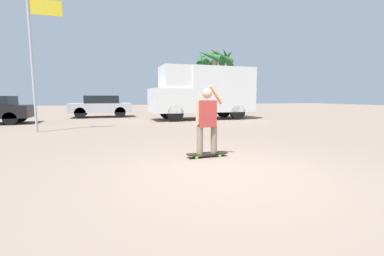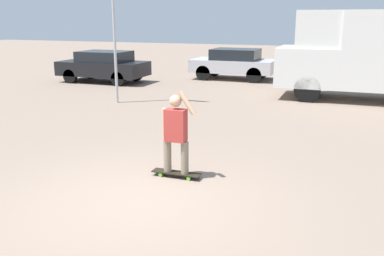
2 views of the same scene
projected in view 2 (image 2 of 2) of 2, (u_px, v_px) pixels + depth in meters
name	position (u px, v px, depth m)	size (l,w,h in m)	color
ground_plane	(138.00, 201.00, 6.75)	(80.00, 80.00, 0.00)	gray
skateboard	(176.00, 173.00, 7.77)	(0.91, 0.22, 0.09)	black
person_skateboarder	(176.00, 130.00, 7.57)	(0.65, 0.22, 1.52)	gray
camper_van	(375.00, 52.00, 14.47)	(6.12, 2.14, 3.07)	black
parked_car_silver	(234.00, 63.00, 20.01)	(3.83, 1.93, 1.41)	black
parked_car_black	(104.00, 66.00, 19.10)	(3.90, 1.82, 1.38)	black
flagpole	(117.00, 11.00, 13.83)	(1.17, 0.12, 5.12)	#B7B7BC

